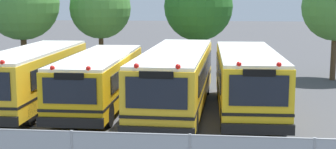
% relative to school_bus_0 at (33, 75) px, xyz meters
% --- Properties ---
extents(ground_plane, '(160.00, 160.00, 0.00)m').
position_rel_school_bus_0_xyz_m(ground_plane, '(4.80, -0.15, -1.43)').
color(ground_plane, '#424244').
extents(school_bus_0, '(2.50, 9.56, 2.72)m').
position_rel_school_bus_0_xyz_m(school_bus_0, '(0.00, 0.00, 0.00)').
color(school_bus_0, yellow).
rests_on(school_bus_0, ground_plane).
extents(school_bus_1, '(2.51, 9.24, 2.53)m').
position_rel_school_bus_0_xyz_m(school_bus_1, '(3.07, -0.05, -0.09)').
color(school_bus_1, yellow).
rests_on(school_bus_1, ground_plane).
extents(school_bus_2, '(2.86, 11.10, 2.78)m').
position_rel_school_bus_0_xyz_m(school_bus_2, '(6.47, -0.06, 0.03)').
color(school_bus_2, yellow).
rests_on(school_bus_2, ground_plane).
extents(school_bus_3, '(2.71, 9.28, 2.79)m').
position_rel_school_bus_0_xyz_m(school_bus_3, '(9.52, -0.22, 0.03)').
color(school_bus_3, yellow).
rests_on(school_bus_3, ground_plane).
extents(tree_0, '(4.54, 4.54, 6.82)m').
position_rel_school_bus_0_xyz_m(tree_0, '(-3.90, 8.08, 3.11)').
color(tree_0, '#4C3823').
rests_on(tree_0, ground_plane).
extents(tree_1, '(3.94, 3.94, 6.17)m').
position_rel_school_bus_0_xyz_m(tree_1, '(0.52, 10.26, 2.81)').
color(tree_1, '#4C3823').
rests_on(tree_1, ground_plane).
extents(tree_2, '(4.42, 4.42, 6.52)m').
position_rel_school_bus_0_xyz_m(tree_2, '(6.79, 10.62, 2.91)').
color(tree_2, '#4C3823').
rests_on(tree_2, ground_plane).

